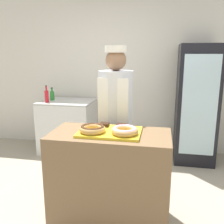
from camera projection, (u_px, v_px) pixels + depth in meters
ground_plane at (110, 221)px, 2.54m from camera, size 14.00×14.00×0.00m
wall_back at (135, 72)px, 4.27m from camera, size 8.00×0.06×2.70m
display_counter at (110, 179)px, 2.44m from camera, size 1.12×0.57×0.94m
serving_tray at (110, 132)px, 2.33m from camera, size 0.57×0.41×0.02m
donut_chocolate_glaze at (93, 128)px, 2.28m from camera, size 0.24×0.24×0.06m
donut_light_glaze at (125, 130)px, 2.22m from camera, size 0.24×0.24×0.06m
brownie_back_left at (104, 125)px, 2.46m from camera, size 0.09×0.09×0.03m
brownie_back_right at (121, 126)px, 2.43m from camera, size 0.09×0.09×0.03m
baker_person at (116, 120)px, 2.87m from camera, size 0.39×0.39×1.75m
beverage_fridge at (196, 105)px, 3.80m from camera, size 0.59×0.60×1.80m
chest_freezer at (68, 126)px, 4.30m from camera, size 0.88×0.68×0.89m
bottle_green at (52, 95)px, 4.25m from camera, size 0.07×0.07×0.21m
bottle_red at (47, 96)px, 4.04m from camera, size 0.06×0.06×0.28m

